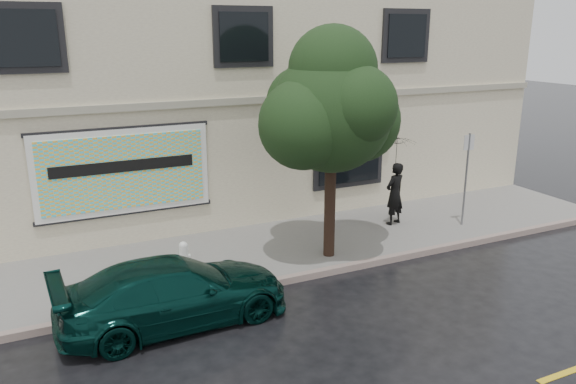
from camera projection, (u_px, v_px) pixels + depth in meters
name	position (u px, v px, depth m)	size (l,w,h in m)	color
ground	(337.00, 308.00, 11.25)	(90.00, 90.00, 0.00)	black
sidewalk	(272.00, 250.00, 14.05)	(20.00, 3.50, 0.15)	gray
curb	(304.00, 276.00, 12.53)	(20.00, 0.18, 0.16)	gray
building	(200.00, 90.00, 18.08)	(20.00, 8.12, 7.00)	beige
billboard	(124.00, 172.00, 13.63)	(4.30, 0.16, 2.20)	white
car	(175.00, 292.00, 10.55)	(1.92, 4.34, 1.26)	black
pedestrian	(395.00, 194.00, 15.46)	(0.64, 0.42, 1.75)	black
umbrella	(397.00, 149.00, 15.10)	(1.07, 1.07, 0.79)	black
street_tree	(332.00, 112.00, 12.58)	(2.76, 2.76, 4.83)	black
fire_hydrant	(184.00, 257.00, 12.54)	(0.29, 0.27, 0.70)	white
sign_pole	(467.00, 171.00, 15.20)	(0.32, 0.06, 2.57)	gray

